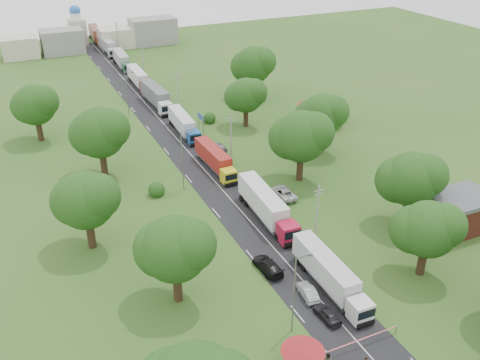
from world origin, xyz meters
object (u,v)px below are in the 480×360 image
info_sign (201,120)px  car_lane_mid (308,292)px  boom_barrier (351,344)px  truck_0 (329,274)px  guard_booth (303,353)px  car_lane_front (327,314)px

info_sign → car_lane_mid: size_ratio=1.02×
boom_barrier → truck_0: 10.07m
guard_booth → info_sign: (12.40, 60.00, 0.84)m
truck_0 → car_lane_front: 5.54m
car_lane_mid → guard_booth: bearing=63.1°
info_sign → guard_booth: bearing=-101.7°
guard_booth → car_lane_front: bearing=38.9°
info_sign → truck_0: info_sign is taller
info_sign → car_lane_front: size_ratio=1.06×
boom_barrier → guard_booth: guard_booth is taller
car_lane_front → car_lane_mid: (0.00, 4.15, 0.00)m
boom_barrier → car_lane_mid: size_ratio=2.29×
guard_booth → car_lane_front: 8.11m
boom_barrier → guard_booth: bearing=-180.0°
info_sign → car_lane_front: (-6.20, -55.00, -2.34)m
boom_barrier → truck_0: size_ratio=0.64×
boom_barrier → info_sign: size_ratio=2.25×
boom_barrier → car_lane_mid: car_lane_mid is taller
guard_booth → boom_barrier: bearing=0.0°
guard_booth → truck_0: (9.22, 9.41, -0.05)m
boom_barrier → car_lane_mid: bearing=87.8°
boom_barrier → info_sign: bearing=83.8°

